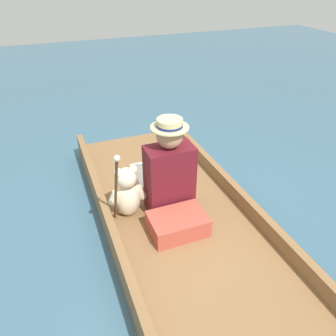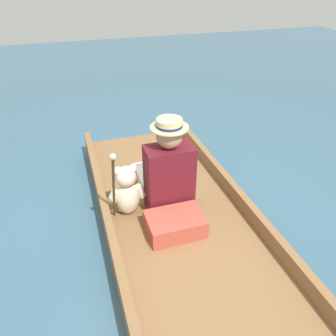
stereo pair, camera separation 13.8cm
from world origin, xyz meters
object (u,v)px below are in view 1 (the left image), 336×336
Objects in this scene: seated_person at (166,173)px; walking_cane at (116,185)px; wine_glass at (190,172)px; teddy_bear at (127,193)px.

seated_person is 1.07× the size of walking_cane.
seated_person reaches higher than wine_glass.
teddy_bear is at bearing 57.98° from walking_cane.
seated_person is at bearing -144.44° from wine_glass.
walking_cane reaches higher than teddy_bear.
wine_glass is (0.67, 0.28, -0.14)m from teddy_bear.
teddy_bear is at bearing -170.30° from seated_person.
wine_glass is at bearing 30.69° from walking_cane.
seated_person reaches higher than walking_cane.
seated_person is 0.53m from walking_cane.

